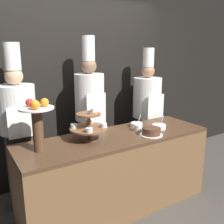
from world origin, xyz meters
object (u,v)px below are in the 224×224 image
(cup_white, at_px, (138,128))
(serving_bowl_near, at_px, (159,127))
(cake_round, at_px, (151,132))
(fruit_pedestal, at_px, (37,120))
(chef_center_right, at_px, (147,108))
(chef_center_left, at_px, (90,110))
(serving_bowl_far, at_px, (137,125))
(tiered_stand, at_px, (89,126))
(chef_left, at_px, (18,124))

(cup_white, distance_m, serving_bowl_near, 0.27)
(cake_round, bearing_deg, serving_bowl_near, 28.45)
(fruit_pedestal, bearing_deg, chef_center_right, 18.04)
(chef_center_left, xyz_separation_m, chef_center_right, (0.95, -0.00, -0.08))
(serving_bowl_far, height_order, chef_center_right, chef_center_right)
(tiered_stand, height_order, cup_white, tiered_stand)
(chef_center_right, bearing_deg, cup_white, -136.39)
(tiered_stand, bearing_deg, cup_white, -3.40)
(fruit_pedestal, distance_m, cake_round, 1.23)
(tiered_stand, height_order, serving_bowl_near, tiered_stand)
(serving_bowl_far, bearing_deg, chef_center_right, 40.19)
(serving_bowl_near, xyz_separation_m, serving_bowl_far, (-0.18, 0.21, -0.00))
(chef_center_left, bearing_deg, chef_left, 180.00)
(cup_white, bearing_deg, cake_round, -81.21)
(cake_round, distance_m, chef_center_right, 0.99)
(serving_bowl_near, bearing_deg, chef_left, 155.67)
(serving_bowl_far, distance_m, chef_center_left, 0.63)
(serving_bowl_near, relative_size, chef_center_left, 0.08)
(cup_white, relative_size, serving_bowl_far, 0.57)
(tiered_stand, distance_m, cake_round, 0.70)
(fruit_pedestal, bearing_deg, chef_left, 95.92)
(tiered_stand, height_order, cake_round, tiered_stand)
(fruit_pedestal, relative_size, serving_bowl_far, 3.27)
(cup_white, height_order, chef_center_left, chef_center_left)
(chef_center_left, bearing_deg, cake_round, -65.81)
(tiered_stand, distance_m, chef_center_left, 0.63)
(cup_white, distance_m, serving_bowl_far, 0.16)
(serving_bowl_far, bearing_deg, tiered_stand, -171.75)
(fruit_pedestal, xyz_separation_m, chef_left, (-0.06, 0.58, -0.18))
(serving_bowl_far, bearing_deg, serving_bowl_near, -50.17)
(serving_bowl_far, height_order, chef_center_left, chef_center_left)
(tiered_stand, bearing_deg, chef_center_right, 24.15)
(serving_bowl_far, bearing_deg, chef_center_left, 132.02)
(cake_round, distance_m, serving_bowl_far, 0.34)
(cup_white, height_order, serving_bowl_near, serving_bowl_near)
(chef_center_right, bearing_deg, tiered_stand, -155.85)
(chef_center_left, bearing_deg, serving_bowl_near, -48.66)
(serving_bowl_near, bearing_deg, tiered_stand, 172.90)
(cake_round, height_order, serving_bowl_far, serving_bowl_far)
(cup_white, bearing_deg, chef_center_right, 43.61)
(cake_round, bearing_deg, cup_white, 98.79)
(fruit_pedestal, xyz_separation_m, cake_round, (1.18, -0.21, -0.26))
(cup_white, bearing_deg, chef_center_left, 118.70)
(tiered_stand, relative_size, chef_left, 0.21)
(fruit_pedestal, distance_m, serving_bowl_near, 1.44)
(serving_bowl_near, bearing_deg, fruit_pedestal, 176.44)
(tiered_stand, relative_size, serving_bowl_far, 2.63)
(chef_left, bearing_deg, serving_bowl_near, -24.33)
(serving_bowl_far, bearing_deg, cake_round, -99.13)
(cup_white, distance_m, chef_center_left, 0.69)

